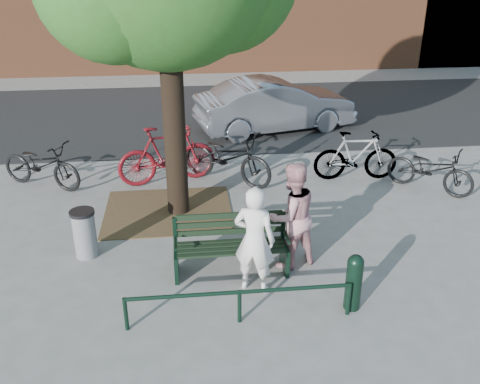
{
  "coord_description": "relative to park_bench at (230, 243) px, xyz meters",
  "views": [
    {
      "loc": [
        -0.63,
        -6.99,
        4.66
      ],
      "look_at": [
        0.25,
        1.0,
        0.91
      ],
      "focal_mm": 40.0,
      "sensor_mm": 36.0,
      "label": 1
    }
  ],
  "objects": [
    {
      "name": "road",
      "position": [
        0.0,
        8.42,
        -0.47
      ],
      "size": [
        40.0,
        7.0,
        0.01
      ],
      "primitive_type": "cube",
      "color": "black",
      "rests_on": "ground"
    },
    {
      "name": "bicycle_e",
      "position": [
        4.34,
        2.52,
        -0.01
      ],
      "size": [
        1.74,
        1.66,
        0.94
      ],
      "primitive_type": "imported",
      "rotation": [
        0.0,
        0.0,
        0.84
      ],
      "color": "black",
      "rests_on": "ground"
    },
    {
      "name": "bicycle_b",
      "position": [
        -1.01,
        3.53,
        0.15
      ],
      "size": [
        2.17,
        1.06,
        1.26
      ],
      "primitive_type": "imported",
      "rotation": [
        0.0,
        0.0,
        1.81
      ],
      "color": "#580C12",
      "rests_on": "ground"
    },
    {
      "name": "parked_car",
      "position": [
        1.84,
        6.74,
        0.22
      ],
      "size": [
        4.49,
        2.45,
        1.4
      ],
      "primitive_type": "imported",
      "rotation": [
        0.0,
        0.0,
        1.81
      ],
      "color": "gray",
      "rests_on": "ground"
    },
    {
      "name": "park_bench",
      "position": [
        0.0,
        0.0,
        0.0
      ],
      "size": [
        1.74,
        0.54,
        0.97
      ],
      "color": "black",
      "rests_on": "ground"
    },
    {
      "name": "bicycle_a",
      "position": [
        -3.6,
        3.57,
        0.02
      ],
      "size": [
        1.99,
        1.46,
        1.0
      ],
      "primitive_type": "imported",
      "rotation": [
        0.0,
        0.0,
        1.09
      ],
      "color": "black",
      "rests_on": "ground"
    },
    {
      "name": "litter_bin",
      "position": [
        -2.3,
        0.68,
        -0.07
      ],
      "size": [
        0.4,
        0.4,
        0.82
      ],
      "color": "gray",
      "rests_on": "ground"
    },
    {
      "name": "bollard",
      "position": [
        1.6,
        -1.14,
        -0.02
      ],
      "size": [
        0.23,
        0.23,
        0.85
      ],
      "color": "black",
      "rests_on": "ground"
    },
    {
      "name": "person_left",
      "position": [
        0.3,
        -0.53,
        0.35
      ],
      "size": [
        0.71,
        0.6,
        1.65
      ],
      "primitive_type": "imported",
      "rotation": [
        0.0,
        0.0,
        2.75
      ],
      "color": "silver",
      "rests_on": "ground"
    },
    {
      "name": "ground",
      "position": [
        0.0,
        -0.08,
        -0.48
      ],
      "size": [
        90.0,
        90.0,
        0.0
      ],
      "primitive_type": "plane",
      "color": "gray",
      "rests_on": "ground"
    },
    {
      "name": "dirt_pit",
      "position": [
        -1.0,
        2.12,
        -0.47
      ],
      "size": [
        2.4,
        2.0,
        0.02
      ],
      "primitive_type": "cube",
      "color": "brown",
      "rests_on": "ground"
    },
    {
      "name": "bicycle_d",
      "position": [
        2.99,
        3.24,
        0.06
      ],
      "size": [
        1.83,
        0.61,
        1.08
      ],
      "primitive_type": "imported",
      "rotation": [
        0.0,
        0.0,
        1.52
      ],
      "color": "gray",
      "rests_on": "ground"
    },
    {
      "name": "guard_railing",
      "position": [
        0.0,
        -1.28,
        -0.08
      ],
      "size": [
        3.06,
        0.06,
        0.51
      ],
      "color": "black",
      "rests_on": "ground"
    },
    {
      "name": "person_right",
      "position": [
        0.95,
        0.07,
        0.38
      ],
      "size": [
        1.02,
        0.91,
        1.72
      ],
      "primitive_type": "imported",
      "rotation": [
        0.0,
        0.0,
        3.52
      ],
      "color": "#C3868A",
      "rests_on": "ground"
    },
    {
      "name": "bicycle_c",
      "position": [
        0.25,
        3.41,
        0.08
      ],
      "size": [
        2.15,
        1.87,
        1.12
      ],
      "primitive_type": "imported",
      "rotation": [
        0.0,
        0.0,
        0.93
      ],
      "color": "black",
      "rests_on": "ground"
    }
  ]
}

